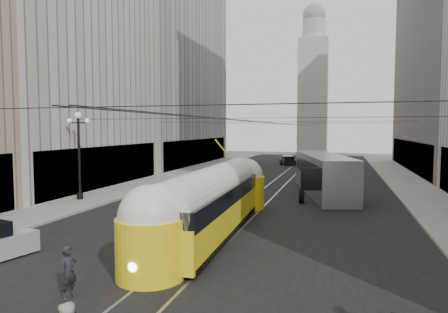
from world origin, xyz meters
The scene contains 14 objects.
road centered at (0.00, 32.50, 0.00)m, with size 20.00×85.00×0.02m, color black.
sidewalk_left centered at (-12.00, 36.00, 0.07)m, with size 4.00×72.00×0.15m, color gray.
sidewalk_right centered at (12.00, 36.00, 0.07)m, with size 4.00×72.00×0.15m, color gray.
rail_left centered at (-0.75, 32.50, 0.00)m, with size 0.12×85.00×0.04m, color gray.
rail_right centered at (0.75, 32.50, 0.00)m, with size 0.12×85.00×0.04m, color gray.
building_left_far centered at (-19.99, 48.00, 14.31)m, with size 12.60×28.60×28.60m.
distant_tower centered at (0.00, 80.00, 14.97)m, with size 6.00×6.00×31.36m.
lamppost_left_mid centered at (-12.60, 18.00, 3.74)m, with size 1.86×0.44×6.37m.
catenary centered at (0.12, 31.49, 5.88)m, with size 25.00×72.00×0.23m.
streetcar centered at (-0.50, 12.22, 1.66)m, with size 2.90×15.60×3.41m.
city_bus centered at (4.44, 26.04, 1.77)m, with size 5.54×13.13×3.23m.
sedan_white_far centered at (5.37, 47.82, 0.63)m, with size 3.48×4.76×1.39m.
sedan_dark_far centered at (-1.70, 52.34, 0.59)m, with size 2.99×4.46×1.30m.
pedestrian_crossing_a centered at (-2.43, 3.47, 0.83)m, with size 0.60×0.40×1.66m, color black.
Camera 1 is at (5.69, -6.91, 5.32)m, focal length 32.00 mm.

